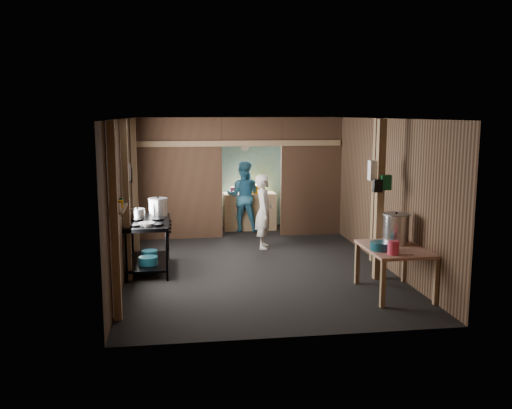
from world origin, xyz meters
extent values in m
cube|color=black|center=(0.00, 0.00, 0.00)|extent=(4.50, 7.00, 0.00)
cube|color=#353535|center=(0.00, 0.00, 2.60)|extent=(4.50, 7.00, 0.00)
cube|color=brown|center=(0.00, 3.50, 1.30)|extent=(4.50, 0.00, 2.60)
cube|color=brown|center=(0.00, -3.50, 1.30)|extent=(4.50, 0.00, 2.60)
cube|color=brown|center=(-2.25, 0.00, 1.30)|extent=(0.00, 7.00, 2.60)
cube|color=brown|center=(2.25, 0.00, 1.30)|extent=(0.00, 7.00, 2.60)
cube|color=#543623|center=(-1.32, 2.20, 1.30)|extent=(1.85, 0.10, 2.60)
cube|color=#543623|center=(1.57, 2.20, 1.30)|extent=(1.35, 0.10, 2.60)
cube|color=#543623|center=(0.25, 2.20, 2.30)|extent=(1.30, 0.10, 0.60)
cube|color=#8BBEBB|center=(0.00, 3.44, 1.25)|extent=(4.40, 0.06, 2.50)
cube|color=#A17B50|center=(0.30, 2.95, 0.42)|extent=(1.20, 0.50, 0.85)
cylinder|color=white|center=(0.25, 3.40, 1.90)|extent=(0.20, 0.03, 0.20)
cube|color=#A17B50|center=(-2.18, -2.60, 1.30)|extent=(0.10, 0.12, 2.60)
cube|color=#A17B50|center=(-2.18, -0.80, 1.30)|extent=(0.10, 0.12, 2.60)
cube|color=#A17B50|center=(-2.18, 1.20, 1.30)|extent=(0.10, 0.12, 2.60)
cube|color=#A17B50|center=(2.18, -0.20, 1.30)|extent=(0.10, 0.12, 2.60)
cube|color=#A17B50|center=(1.85, -1.30, 1.30)|extent=(0.12, 0.12, 2.60)
cube|color=#A17B50|center=(0.00, 2.15, 2.05)|extent=(4.40, 0.12, 0.12)
cylinder|color=gray|center=(-2.21, 0.40, 1.65)|extent=(0.03, 0.34, 0.34)
cylinder|color=black|center=(-2.21, 0.80, 1.55)|extent=(0.03, 0.30, 0.30)
cube|color=#A17B50|center=(-2.15, -2.10, 1.40)|extent=(0.14, 0.80, 0.03)
cylinder|color=white|center=(-2.15, -2.35, 1.47)|extent=(0.07, 0.07, 0.10)
cylinder|color=#F99800|center=(-2.15, -2.10, 1.47)|extent=(0.08, 0.08, 0.10)
cylinder|color=#0E5127|center=(-2.15, -1.88, 1.47)|extent=(0.06, 0.06, 0.10)
cube|color=white|center=(1.80, -1.22, 1.78)|extent=(0.22, 0.15, 0.32)
cube|color=#0E5127|center=(1.92, -1.36, 1.60)|extent=(0.16, 0.12, 0.24)
cube|color=black|center=(1.78, -1.38, 1.55)|extent=(0.14, 0.10, 0.20)
cylinder|color=#154A59|center=(-1.88, -0.51, 0.24)|extent=(0.32, 0.32, 0.13)
cylinder|color=#154A59|center=(-1.88, 0.00, 0.23)|extent=(0.28, 0.28, 0.11)
cylinder|color=#154A59|center=(1.56, -2.20, 0.77)|extent=(0.37, 0.37, 0.12)
cylinder|color=#E63854|center=(1.64, -2.47, 0.81)|extent=(0.19, 0.19, 0.20)
cube|color=silver|center=(1.76, -2.53, 0.72)|extent=(0.30, 0.07, 0.01)
cylinder|color=#F99800|center=(0.47, 2.95, 0.95)|extent=(0.35, 0.35, 0.19)
cylinder|color=maroon|center=(-0.08, 2.95, 0.93)|extent=(0.13, 0.13, 0.15)
imported|color=beige|center=(0.34, 1.07, 0.74)|extent=(0.44, 0.60, 1.49)
imported|color=teal|center=(0.14, 2.79, 0.81)|extent=(0.91, 0.78, 1.61)
camera|label=1|loc=(-1.39, -9.83, 2.69)|focal=39.33mm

